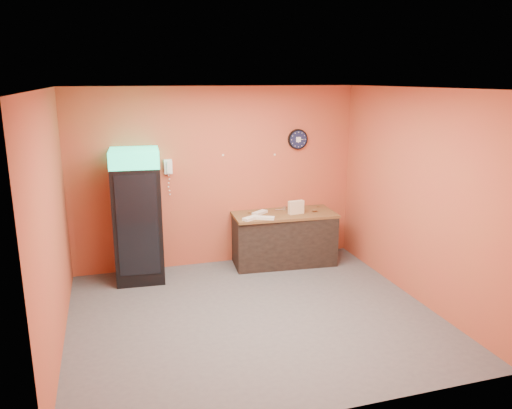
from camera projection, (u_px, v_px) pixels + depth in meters
name	position (u px, v px, depth m)	size (l,w,h in m)	color
floor	(253.00, 315.00, 6.30)	(4.50, 4.50, 0.00)	#47474C
back_wall	(217.00, 177.00, 7.81)	(4.50, 0.02, 2.80)	#B74733
left_wall	(52.00, 224.00, 5.32)	(0.02, 4.00, 2.80)	#B74733
right_wall	(416.00, 196.00, 6.58)	(0.02, 4.00, 2.80)	#B74733
ceiling	(253.00, 88.00, 5.61)	(4.50, 4.00, 0.02)	white
beverage_cooler	(138.00, 218.00, 7.20)	(0.73, 0.74, 1.94)	black
prep_counter	(284.00, 239.00, 8.01)	(1.60, 0.71, 0.80)	black
wall_clock	(298.00, 139.00, 8.02)	(0.33, 0.06, 0.33)	black
wall_phone	(168.00, 167.00, 7.49)	(0.12, 0.10, 0.22)	white
butcher_paper	(284.00, 214.00, 7.90)	(1.62, 0.75, 0.04)	brown
sub_roll_stack	(296.00, 207.00, 7.82)	(0.26, 0.11, 0.21)	beige
wrapped_sandwich_left	(251.00, 218.00, 7.53)	(0.28, 0.11, 0.04)	silver
wrapped_sandwich_mid	(265.00, 218.00, 7.55)	(0.27, 0.11, 0.04)	silver
wrapped_sandwich_right	(260.00, 213.00, 7.84)	(0.28, 0.11, 0.04)	silver
kitchen_tool	(285.00, 208.00, 8.07)	(0.07, 0.07, 0.07)	silver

